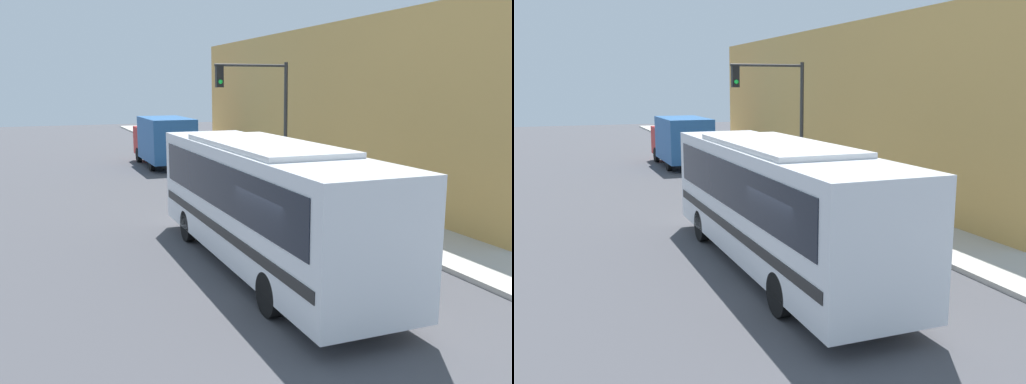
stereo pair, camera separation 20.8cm
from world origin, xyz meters
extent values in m
plane|color=#47474C|center=(0.00, 0.00, 0.00)|extent=(120.00, 120.00, 0.00)
cube|color=#B7B2A8|center=(5.80, 20.00, 0.07)|extent=(2.60, 70.00, 0.14)
cube|color=tan|center=(10.10, 14.78, 3.66)|extent=(6.00, 27.56, 7.31)
cube|color=silver|center=(0.28, 2.62, 1.79)|extent=(2.52, 10.67, 2.77)
cube|color=black|center=(0.28, 2.62, 2.29)|extent=(2.56, 9.81, 1.14)
cube|color=black|center=(0.28, 2.62, 1.18)|extent=(2.56, 10.24, 0.24)
cube|color=silver|center=(0.28, 2.62, 3.22)|extent=(2.29, 5.87, 0.16)
cylinder|color=black|center=(1.34, 5.93, 0.47)|extent=(0.29, 0.95, 0.94)
cylinder|color=black|center=(-0.83, 5.91, 0.47)|extent=(0.29, 0.95, 0.94)
cylinder|color=black|center=(1.38, -0.30, 0.47)|extent=(0.29, 0.95, 0.94)
cylinder|color=black|center=(-0.78, -0.32, 0.47)|extent=(0.29, 0.95, 0.94)
cube|color=#265999|center=(2.13, 21.53, 1.66)|extent=(2.43, 4.79, 2.41)
cube|color=#B21919|center=(2.13, 24.85, 1.30)|extent=(2.30, 1.86, 1.70)
cylinder|color=black|center=(1.07, 24.52, 0.45)|extent=(0.25, 0.90, 0.90)
cylinder|color=black|center=(1.07, 20.63, 0.45)|extent=(0.25, 0.90, 0.90)
cylinder|color=#999999|center=(5.10, 2.83, 0.41)|extent=(0.27, 0.27, 0.54)
sphere|color=#999999|center=(5.10, 2.83, 0.76)|extent=(0.26, 0.26, 0.26)
cylinder|color=#999999|center=(5.10, 2.68, 0.44)|extent=(0.12, 0.16, 0.12)
cylinder|color=#2D2D2D|center=(5.25, 12.07, 2.89)|extent=(0.16, 0.16, 5.51)
cylinder|color=#2D2D2D|center=(3.65, 12.07, 5.50)|extent=(3.20, 0.11, 0.11)
cube|color=black|center=(2.25, 12.07, 5.05)|extent=(0.30, 0.24, 0.90)
sphere|color=#19D83F|center=(2.25, 11.93, 4.83)|extent=(0.18, 0.18, 0.18)
cylinder|color=#2D2D2D|center=(5.10, 8.43, 0.64)|extent=(0.06, 0.06, 1.01)
cylinder|color=#4C4C51|center=(5.10, 8.43, 1.25)|extent=(0.14, 0.14, 0.22)
cylinder|color=slate|center=(6.17, 13.05, 0.53)|extent=(0.28, 0.28, 0.79)
cylinder|color=beige|center=(6.17, 13.05, 1.26)|extent=(0.34, 0.34, 0.66)
sphere|color=tan|center=(6.17, 13.05, 1.69)|extent=(0.21, 0.21, 0.21)
cylinder|color=#47382D|center=(5.76, 15.55, 0.57)|extent=(0.28, 0.28, 0.86)
cylinder|color=black|center=(5.76, 15.55, 1.35)|extent=(0.34, 0.34, 0.71)
sphere|color=tan|center=(5.76, 15.55, 1.83)|extent=(0.23, 0.23, 0.23)
camera|label=1|loc=(-5.19, -10.54, 4.71)|focal=40.00mm
camera|label=2|loc=(-4.99, -10.61, 4.71)|focal=40.00mm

